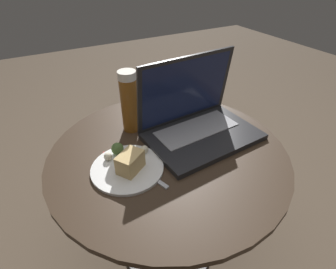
% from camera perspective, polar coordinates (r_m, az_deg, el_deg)
% --- Properties ---
extents(ground_plane, '(6.00, 6.00, 0.00)m').
position_cam_1_polar(ground_plane, '(1.23, 0.02, -23.07)').
color(ground_plane, brown).
extents(table, '(0.75, 0.75, 0.53)m').
position_cam_1_polar(table, '(0.92, 0.02, -9.81)').
color(table, '#9E9EA3').
rests_on(table, ground_plane).
extents(napkin, '(0.19, 0.16, 0.00)m').
position_cam_1_polar(napkin, '(0.79, -8.89, -6.06)').
color(napkin, '#B7332D').
rests_on(napkin, table).
extents(laptop, '(0.38, 0.26, 0.26)m').
position_cam_1_polar(laptop, '(0.88, 6.34, 3.08)').
color(laptop, '#232326').
rests_on(laptop, table).
extents(beer_glass, '(0.06, 0.06, 0.21)m').
position_cam_1_polar(beer_glass, '(0.88, -8.41, 7.04)').
color(beer_glass, brown).
rests_on(beer_glass, table).
extents(snack_plate, '(0.21, 0.21, 0.06)m').
position_cam_1_polar(snack_plate, '(0.76, -8.82, -6.39)').
color(snack_plate, white).
rests_on(snack_plate, table).
extents(fork, '(0.07, 0.18, 0.00)m').
position_cam_1_polar(fork, '(0.77, -5.93, -7.44)').
color(fork, '#B2B2B7').
rests_on(fork, table).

